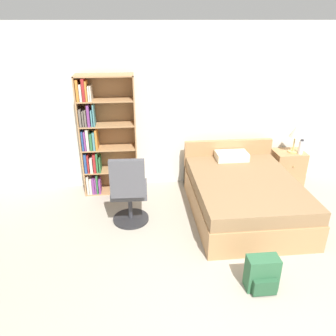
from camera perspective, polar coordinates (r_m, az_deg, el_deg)
The scene contains 8 objects.
wall_back at distance 5.43m, azimuth 6.20°, elevation 10.38°, with size 9.00×0.06×2.60m.
bookshelf at distance 5.21m, azimuth -11.62°, elevation 5.18°, with size 0.85×0.33×1.89m.
bed at distance 4.90m, azimuth 12.85°, elevation -4.49°, with size 1.45×1.95×0.81m.
office_chair at distance 4.42m, azimuth -6.79°, elevation -4.27°, with size 0.50×0.58×1.05m.
nightstand at distance 5.95m, azimuth 20.01°, elevation 0.05°, with size 0.50×0.43×0.59m.
table_lamp at distance 5.73m, azimuth 21.37°, elevation 5.76°, with size 0.20×0.20×0.46m.
water_bottle at distance 5.78m, azimuth 22.16°, elevation 3.40°, with size 0.08×0.08×0.25m.
backpack_green at distance 3.73m, azimuth 16.08°, elevation -17.36°, with size 0.33×0.24×0.39m.
Camera 1 is at (-1.11, -1.92, 2.62)m, focal length 35.00 mm.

